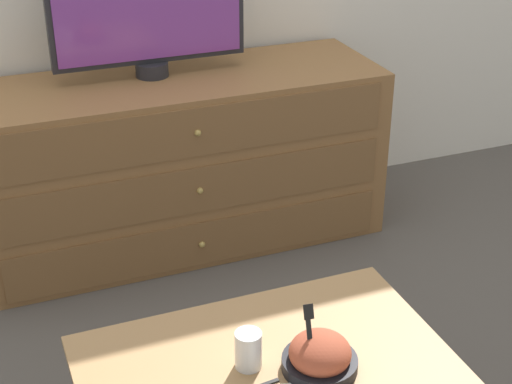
# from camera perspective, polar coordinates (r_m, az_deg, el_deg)

# --- Properties ---
(ground_plane) EXTENTS (12.00, 12.00, 0.00)m
(ground_plane) POSITION_cam_1_polar(r_m,az_deg,el_deg) (3.51, -8.11, -1.27)
(ground_plane) COLOR #56514C
(dresser) EXTENTS (1.59, 0.54, 0.69)m
(dresser) POSITION_cam_1_polar(r_m,az_deg,el_deg) (3.12, -5.59, 2.19)
(dresser) COLOR olive
(dresser) RESTS_ON ground_plane
(tv) EXTENTS (0.73, 0.12, 0.54)m
(tv) POSITION_cam_1_polar(r_m,az_deg,el_deg) (2.95, -7.91, 13.63)
(tv) COLOR #232328
(tv) RESTS_ON dresser
(takeout_bowl) EXTENTS (0.18, 0.18, 0.17)m
(takeout_bowl) POSITION_cam_1_polar(r_m,az_deg,el_deg) (1.90, 4.67, -11.81)
(takeout_bowl) COLOR black
(takeout_bowl) RESTS_ON coffee_table
(drink_cup) EXTENTS (0.07, 0.07, 0.10)m
(drink_cup) POSITION_cam_1_polar(r_m,az_deg,el_deg) (1.90, -0.56, -11.54)
(drink_cup) COLOR beige
(drink_cup) RESTS_ON coffee_table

